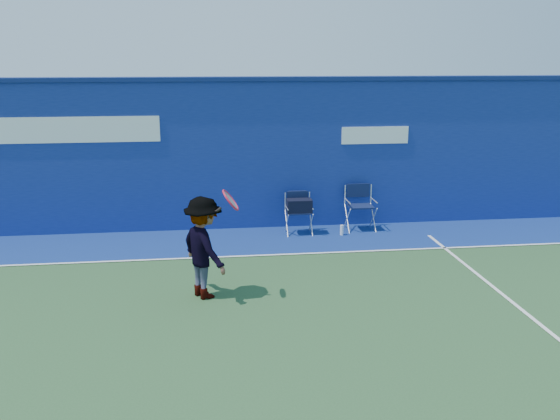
{
  "coord_description": "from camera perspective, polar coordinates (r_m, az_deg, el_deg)",
  "views": [
    {
      "loc": [
        0.17,
        -6.84,
        3.48
      ],
      "look_at": [
        1.33,
        2.6,
        1.0
      ],
      "focal_mm": 38.0,
      "sensor_mm": 36.0,
      "label": 1
    }
  ],
  "objects": [
    {
      "name": "water_bottle",
      "position": [
        11.9,
        5.97,
        -1.95
      ],
      "size": [
        0.07,
        0.07,
        0.21
      ],
      "primitive_type": "cylinder",
      "color": "white",
      "rests_on": "ground"
    },
    {
      "name": "directors_chair_left",
      "position": [
        11.88,
        1.83,
        -0.64
      ],
      "size": [
        0.5,
        0.46,
        0.84
      ],
      "color": "silver",
      "rests_on": "ground"
    },
    {
      "name": "court_lines",
      "position": [
        8.21,
        -7.67,
        -10.51
      ],
      "size": [
        24.0,
        12.0,
        0.01
      ],
      "color": "white",
      "rests_on": "out_of_bounds_strip"
    },
    {
      "name": "out_of_bounds_strip",
      "position": [
        11.48,
        -7.55,
        -3.15
      ],
      "size": [
        24.0,
        1.8,
        0.01
      ],
      "primitive_type": "cube",
      "color": "navy",
      "rests_on": "ground"
    },
    {
      "name": "tennis_player",
      "position": [
        8.75,
        -7.33,
        -3.59
      ],
      "size": [
        1.02,
        1.13,
        1.65
      ],
      "color": "#EA4738",
      "rests_on": "ground"
    },
    {
      "name": "ground",
      "position": [
        7.68,
        -7.7,
        -12.48
      ],
      "size": [
        80.0,
        80.0,
        0.0
      ],
      "primitive_type": "plane",
      "color": "#2B4F2A",
      "rests_on": "ground"
    },
    {
      "name": "stadium_wall",
      "position": [
        12.19,
        -7.78,
        5.37
      ],
      "size": [
        24.0,
        0.5,
        3.08
      ],
      "color": "navy",
      "rests_on": "ground"
    },
    {
      "name": "directors_chair_right",
      "position": [
        12.28,
        7.72,
        -0.59
      ],
      "size": [
        0.55,
        0.49,
        0.92
      ],
      "color": "silver",
      "rests_on": "ground"
    }
  ]
}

